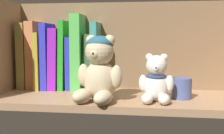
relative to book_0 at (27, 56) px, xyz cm
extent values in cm
cube|color=#A87F5B|center=(34.66, -10.73, -12.11)|extent=(75.09, 26.79, 2.00)
cube|color=#816243|center=(34.66, 3.27, 2.49)|extent=(77.49, 1.20, 31.19)
cube|color=#A87F5B|center=(-3.69, -10.73, 2.49)|extent=(1.60, 29.19, 31.19)
cube|color=olive|center=(0.00, 0.00, 0.00)|extent=(2.78, 11.43, 22.22)
cube|color=#CC7849|center=(3.25, 0.00, 0.26)|extent=(2.99, 11.28, 22.74)
cube|color=#AB972E|center=(5.95, 0.00, -1.60)|extent=(1.69, 14.40, 19.01)
cube|color=#2B32CB|center=(8.23, 0.00, -0.10)|extent=(2.15, 13.10, 22.02)
cube|color=purple|center=(11.10, 0.00, -0.89)|extent=(3.46, 12.72, 20.51)
cube|color=green|center=(13.81, 0.00, 0.33)|extent=(2.41, 11.36, 22.91)
cube|color=#2D33BD|center=(15.98, 0.00, -2.35)|extent=(1.80, 10.14, 17.52)
cube|color=#56C354|center=(18.90, 0.00, 1.33)|extent=(3.30, 13.57, 24.88)
cube|color=#395938|center=(22.21, 0.00, -1.86)|extent=(3.19, 9.25, 18.57)
cube|color=teal|center=(24.90, 0.00, 0.01)|extent=(2.04, 14.36, 22.23)
ellipsoid|color=beige|center=(29.04, -16.96, -5.59)|extent=(9.37, 8.60, 11.03)
sphere|color=beige|center=(28.91, -17.50, 2.52)|extent=(7.84, 7.84, 7.84)
sphere|color=beige|center=(26.37, -16.31, 5.58)|extent=(2.94, 2.94, 2.94)
sphere|color=beige|center=(31.71, -17.61, 5.58)|extent=(2.94, 2.94, 2.94)
sphere|color=beige|center=(28.25, -20.20, 2.05)|extent=(2.94, 2.94, 2.94)
sphere|color=black|center=(28.01, -21.20, 2.12)|extent=(1.03, 1.03, 1.03)
ellipsoid|color=beige|center=(24.86, -21.34, -9.15)|extent=(6.02, 8.18, 3.92)
ellipsoid|color=beige|center=(30.75, -22.77, -9.15)|extent=(6.02, 8.18, 3.92)
ellipsoid|color=beige|center=(24.09, -16.33, -4.22)|extent=(3.85, 3.85, 6.37)
ellipsoid|color=beige|center=(33.73, -18.66, -4.22)|extent=(3.85, 3.85, 6.37)
ellipsoid|color=#265A70|center=(29.04, -16.96, 4.67)|extent=(7.45, 7.45, 4.31)
ellipsoid|color=white|center=(44.35, -15.87, -7.13)|extent=(6.76, 6.21, 7.96)
sphere|color=white|center=(44.34, -16.26, -1.28)|extent=(5.66, 5.66, 5.66)
sphere|color=white|center=(42.37, -15.79, 0.93)|extent=(2.12, 2.12, 2.12)
sphere|color=white|center=(46.33, -15.95, 0.93)|extent=(2.12, 2.12, 2.12)
sphere|color=white|center=(44.25, -18.27, -1.62)|extent=(2.12, 2.12, 2.12)
sphere|color=black|center=(44.22, -19.01, -1.56)|extent=(0.74, 0.74, 0.74)
ellipsoid|color=white|center=(42.01, -19.55, -9.69)|extent=(3.40, 5.43, 2.83)
ellipsoid|color=white|center=(46.38, -19.73, -9.69)|extent=(3.40, 5.43, 2.83)
ellipsoid|color=white|center=(40.76, -16.12, -6.14)|extent=(2.39, 2.39, 4.60)
ellipsoid|color=white|center=(47.91, -16.41, -6.14)|extent=(2.39, 2.39, 4.60)
torus|color=navy|center=(44.35, -15.87, -4.27)|extent=(5.43, 5.43, 1.02)
cylinder|color=#4C5B99|center=(51.63, -11.68, -8.15)|extent=(5.66, 5.66, 5.91)
camera|label=1|loc=(42.74, -93.81, 6.42)|focal=45.65mm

